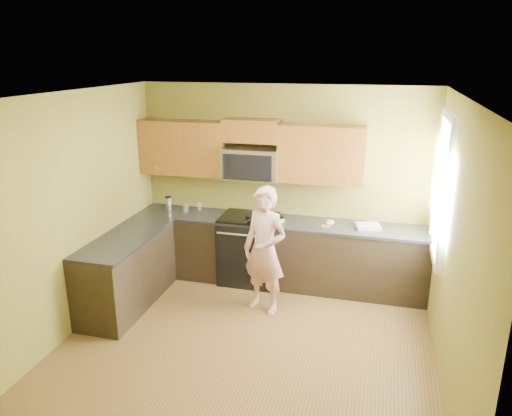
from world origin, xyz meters
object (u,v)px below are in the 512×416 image
(frying_pan, at_px, (256,219))
(butter_tub, at_px, (280,222))
(microwave, at_px, (251,179))
(stove, at_px, (249,249))
(travel_mug, at_px, (169,209))
(woman, at_px, (265,250))

(frying_pan, distance_m, butter_tub, 0.34)
(microwave, bearing_deg, frying_pan, -59.52)
(stove, distance_m, butter_tub, 0.63)
(travel_mug, bearing_deg, butter_tub, -4.76)
(butter_tub, bearing_deg, woman, -93.19)
(stove, relative_size, butter_tub, 8.70)
(frying_pan, height_order, travel_mug, travel_mug)
(stove, bearing_deg, woman, -61.28)
(frying_pan, bearing_deg, woman, -53.20)
(microwave, xyz_separation_m, woman, (0.41, -0.87, -0.66))
(microwave, height_order, frying_pan, microwave)
(woman, bearing_deg, frying_pan, 133.15)
(microwave, distance_m, woman, 1.16)
(frying_pan, bearing_deg, microwave, 133.84)
(butter_tub, bearing_deg, microwave, 161.31)
(microwave, relative_size, butter_tub, 6.96)
(woman, distance_m, frying_pan, 0.75)
(frying_pan, relative_size, butter_tub, 4.63)
(stove, height_order, microwave, microwave)
(microwave, bearing_deg, travel_mug, -179.48)
(microwave, bearing_deg, butter_tub, -18.69)
(stove, xyz_separation_m, butter_tub, (0.45, -0.03, 0.45))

